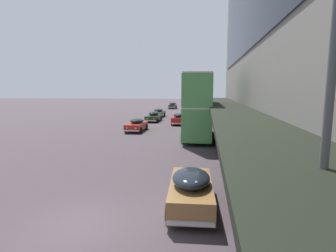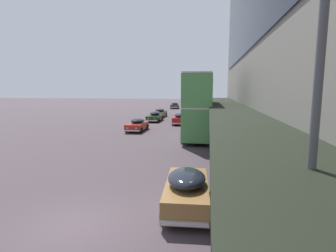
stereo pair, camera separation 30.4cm
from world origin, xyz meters
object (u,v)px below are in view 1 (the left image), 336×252
(sedan_trailing_near, at_px, (137,125))
(sedan_oncoming_rear, at_px, (154,116))
(transit_bus_kerbside_front, at_px, (198,104))
(sedan_second_mid, at_px, (158,113))
(sedan_oncoming_front, at_px, (205,108))
(sedan_trailing_mid, at_px, (191,189))
(vw_van, at_px, (204,111))
(street_lamp, at_px, (319,108))
(sedan_far_back, at_px, (173,105))
(pedestrian_at_kerb, at_px, (254,160))
(sedan_second_near, at_px, (179,119))

(sedan_trailing_near, height_order, sedan_oncoming_rear, sedan_oncoming_rear)
(transit_bus_kerbside_front, bearing_deg, sedan_second_mid, 111.48)
(sedan_oncoming_front, bearing_deg, sedan_trailing_near, -107.02)
(sedan_oncoming_front, distance_m, sedan_second_mid, 13.10)
(sedan_oncoming_rear, xyz_separation_m, sedan_trailing_mid, (7.23, -28.60, 0.05))
(sedan_second_mid, height_order, vw_van, vw_van)
(street_lamp, bearing_deg, sedan_second_mid, 104.30)
(sedan_trailing_mid, bearing_deg, sedan_far_back, 97.87)
(sedan_trailing_near, height_order, sedan_far_back, sedan_far_back)
(vw_van, xyz_separation_m, pedestrian_at_kerb, (2.77, -32.00, 0.08))
(sedan_oncoming_front, relative_size, pedestrian_at_kerb, 2.53)
(sedan_second_near, relative_size, pedestrian_at_kerb, 2.38)
(sedan_trailing_near, xyz_separation_m, sedan_second_mid, (-0.22, 15.49, 0.01))
(sedan_second_near, distance_m, pedestrian_at_kerb, 23.07)
(sedan_trailing_mid, relative_size, sedan_second_mid, 0.88)
(sedan_second_mid, relative_size, sedan_second_near, 1.14)
(sedan_trailing_near, height_order, sedan_second_near, sedan_second_near)
(sedan_oncoming_rear, bearing_deg, sedan_trailing_mid, -75.82)
(sedan_oncoming_rear, relative_size, vw_van, 1.06)
(sedan_oncoming_rear, bearing_deg, sedan_second_mid, 93.57)
(sedan_second_near, xyz_separation_m, street_lamp, (5.62, -30.98, 3.77))
(sedan_oncoming_rear, bearing_deg, sedan_oncoming_front, 64.59)
(sedan_far_back, relative_size, sedan_second_near, 1.12)
(sedan_oncoming_front, height_order, sedan_far_back, sedan_oncoming_front)
(sedan_far_back, distance_m, street_lamp, 61.13)
(sedan_oncoming_rear, relative_size, sedan_far_back, 0.99)
(sedan_trailing_near, distance_m, sedan_far_back, 35.78)
(pedestrian_at_kerb, distance_m, street_lamp, 9.41)
(sedan_second_mid, xyz_separation_m, sedan_second_near, (4.54, -8.89, 0.04))
(pedestrian_at_kerb, bearing_deg, sedan_second_near, 105.56)
(sedan_oncoming_rear, bearing_deg, sedan_trailing_near, -90.94)
(sedan_second_mid, xyz_separation_m, pedestrian_at_kerb, (10.73, -31.11, 0.44))
(sedan_second_mid, distance_m, pedestrian_at_kerb, 32.91)
(sedan_second_near, bearing_deg, sedan_oncoming_front, 79.46)
(sedan_trailing_near, bearing_deg, sedan_oncoming_front, 72.98)
(sedan_trailing_near, height_order, pedestrian_at_kerb, pedestrian_at_kerb)
(sedan_trailing_near, bearing_deg, sedan_second_mid, 90.81)
(sedan_trailing_mid, bearing_deg, sedan_second_mid, 102.39)
(transit_bus_kerbside_front, height_order, street_lamp, street_lamp)
(sedan_oncoming_rear, xyz_separation_m, sedan_second_mid, (-0.37, 6.00, -0.00))
(sedan_second_mid, relative_size, sedan_far_back, 1.02)
(sedan_second_mid, xyz_separation_m, vw_van, (7.96, 0.89, 0.36))
(pedestrian_at_kerb, height_order, street_lamp, street_lamp)
(transit_bus_kerbside_front, distance_m, sedan_trailing_mid, 16.06)
(sedan_trailing_mid, height_order, sedan_far_back, sedan_trailing_mid)
(sedan_second_mid, xyz_separation_m, sedan_far_back, (0.01, 20.29, 0.02))
(sedan_oncoming_rear, bearing_deg, vw_van, 42.24)
(sedan_second_mid, xyz_separation_m, street_lamp, (10.17, -39.87, 3.81))
(street_lamp, bearing_deg, transit_bus_kerbside_front, 97.52)
(sedan_oncoming_rear, height_order, pedestrian_at_kerb, pedestrian_at_kerb)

